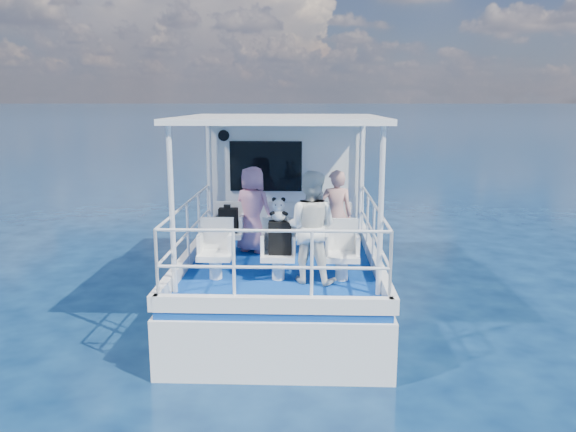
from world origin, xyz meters
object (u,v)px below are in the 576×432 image
(passenger_stbd_aft, at_px, (310,227))
(backpack_center, at_px, (280,238))
(panda, at_px, (279,209))
(passenger_port_fwd, at_px, (253,209))

(passenger_stbd_aft, distance_m, backpack_center, 0.46)
(panda, bearing_deg, passenger_port_fwd, 108.75)
(passenger_stbd_aft, height_order, panda, passenger_stbd_aft)
(passenger_stbd_aft, height_order, backpack_center, passenger_stbd_aft)
(passenger_port_fwd, distance_m, passenger_stbd_aft, 1.86)
(passenger_port_fwd, height_order, passenger_stbd_aft, passenger_stbd_aft)
(passenger_port_fwd, xyz_separation_m, panda, (0.52, -1.53, 0.30))
(passenger_port_fwd, bearing_deg, backpack_center, 133.10)
(passenger_stbd_aft, xyz_separation_m, backpack_center, (-0.43, 0.05, -0.17))
(passenger_port_fwd, height_order, panda, passenger_port_fwd)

